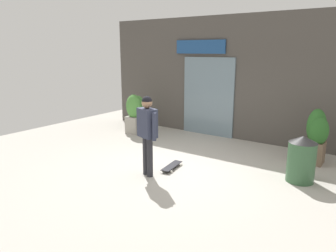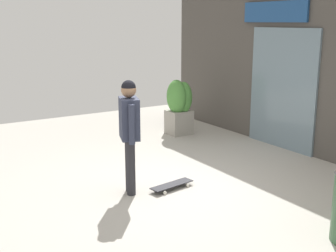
{
  "view_description": "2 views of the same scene",
  "coord_description": "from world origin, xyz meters",
  "px_view_note": "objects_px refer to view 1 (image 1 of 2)",
  "views": [
    {
      "loc": [
        3.89,
        -5.7,
        2.64
      ],
      "look_at": [
        -0.09,
        -0.04,
        0.99
      ],
      "focal_mm": 34.18,
      "sensor_mm": 36.0,
      "label": 1
    },
    {
      "loc": [
        5.38,
        -3.49,
        2.54
      ],
      "look_at": [
        -0.09,
        -0.04,
        0.99
      ],
      "focal_mm": 46.69,
      "sensor_mm": 36.0,
      "label": 2
    }
  ],
  "objects_px": {
    "skateboarder": "(147,128)",
    "planter_box_left": "(315,136)",
    "trash_bin": "(301,159)",
    "planter_box_right": "(136,112)",
    "skateboard": "(172,166)"
  },
  "relations": [
    {
      "from": "skateboard",
      "to": "planter_box_right",
      "type": "height_order",
      "value": "planter_box_right"
    },
    {
      "from": "skateboarder",
      "to": "planter_box_left",
      "type": "xyz_separation_m",
      "value": [
        2.74,
        2.87,
        -0.39
      ]
    },
    {
      "from": "skateboard",
      "to": "skateboarder",
      "type": "bearing_deg",
      "value": 153.62
    },
    {
      "from": "skateboard",
      "to": "planter_box_right",
      "type": "relative_size",
      "value": 0.6
    },
    {
      "from": "skateboarder",
      "to": "planter_box_left",
      "type": "height_order",
      "value": "skateboarder"
    },
    {
      "from": "planter_box_left",
      "to": "planter_box_right",
      "type": "relative_size",
      "value": 1.03
    },
    {
      "from": "skateboard",
      "to": "trash_bin",
      "type": "bearing_deg",
      "value": -78.73
    },
    {
      "from": "trash_bin",
      "to": "planter_box_right",
      "type": "bearing_deg",
      "value": 168.8
    },
    {
      "from": "skateboarder",
      "to": "planter_box_left",
      "type": "relative_size",
      "value": 1.32
    },
    {
      "from": "skateboard",
      "to": "planter_box_right",
      "type": "bearing_deg",
      "value": 46.0
    },
    {
      "from": "skateboard",
      "to": "planter_box_left",
      "type": "bearing_deg",
      "value": -56.91
    },
    {
      "from": "skateboarder",
      "to": "skateboard",
      "type": "relative_size",
      "value": 2.26
    },
    {
      "from": "skateboarder",
      "to": "planter_box_right",
      "type": "bearing_deg",
      "value": 64.25
    },
    {
      "from": "skateboard",
      "to": "trash_bin",
      "type": "height_order",
      "value": "trash_bin"
    },
    {
      "from": "skateboard",
      "to": "trash_bin",
      "type": "relative_size",
      "value": 0.79
    }
  ]
}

